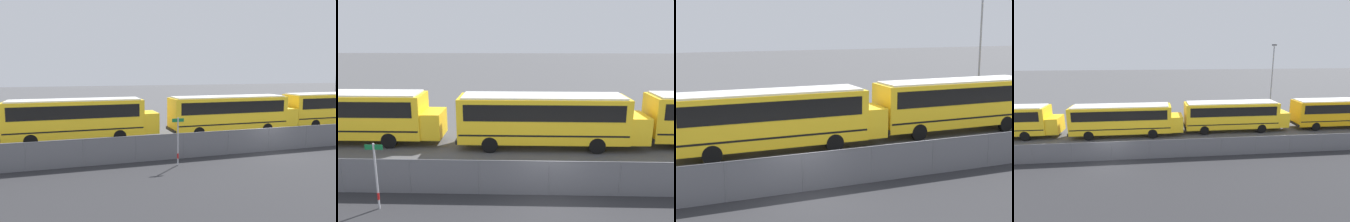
{
  "view_description": "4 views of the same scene",
  "coord_description": "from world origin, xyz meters",
  "views": [
    {
      "loc": [
        -12.92,
        -18.71,
        5.43
      ],
      "look_at": [
        -4.99,
        6.95,
        2.11
      ],
      "focal_mm": 35.0,
      "sensor_mm": 36.0,
      "label": 1
    },
    {
      "loc": [
        -1.47,
        -13.15,
        6.96
      ],
      "look_at": [
        -2.07,
        7.13,
        2.07
      ],
      "focal_mm": 35.0,
      "sensor_mm": 36.0,
      "label": 2
    },
    {
      "loc": [
        -5.13,
        -17.29,
        6.67
      ],
      "look_at": [
        4.03,
        5.6,
        2.08
      ],
      "focal_mm": 50.0,
      "sensor_mm": 36.0,
      "label": 3
    },
    {
      "loc": [
        3.55,
        -20.38,
        8.79
      ],
      "look_at": [
        6.43,
        6.13,
        2.55
      ],
      "focal_mm": 28.0,
      "sensor_mm": 36.0,
      "label": 4
    }
  ],
  "objects": [
    {
      "name": "school_bus_2",
      "position": [
        0.42,
        6.27,
        1.94
      ],
      "size": [
        11.47,
        2.51,
        3.29
      ],
      "color": "yellow",
      "rests_on": "ground_plane"
    },
    {
      "name": "ground_plane",
      "position": [
        0.0,
        0.0,
        0.0
      ],
      "size": [
        200.0,
        200.0,
        0.0
      ],
      "primitive_type": "plane",
      "color": "#4C4C4F"
    },
    {
      "name": "school_bus_3",
      "position": [
        12.15,
        6.8,
        1.94
      ],
      "size": [
        11.47,
        2.51,
        3.29
      ],
      "color": "yellow",
      "rests_on": "ground_plane"
    },
    {
      "name": "fence",
      "position": [
        0.0,
        -0.0,
        0.82
      ],
      "size": [
        73.09,
        0.07,
        1.61
      ],
      "color": "#9EA0A5",
      "rests_on": "ground_plane"
    },
    {
      "name": "light_pole",
      "position": [
        20.26,
        15.27,
        5.17
      ],
      "size": [
        0.6,
        0.24,
        9.54
      ],
      "color": "gray",
      "rests_on": "ground_plane"
    }
  ]
}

